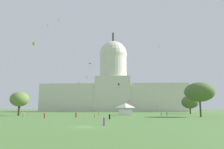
% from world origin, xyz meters
% --- Properties ---
extents(ground_plane, '(800.00, 800.00, 0.00)m').
position_xyz_m(ground_plane, '(0.00, 0.00, 0.00)').
color(ground_plane, '#4C7538').
extents(capitol_building, '(124.76, 26.16, 71.81)m').
position_xyz_m(capitol_building, '(-3.93, 151.26, 20.23)').
color(capitol_building, beige).
rests_on(capitol_building, ground_plane).
extents(event_tent, '(6.45, 5.07, 5.31)m').
position_xyz_m(event_tent, '(6.69, 60.27, 2.70)').
color(event_tent, white).
rests_on(event_tent, ground_plane).
extents(tree_east_far, '(11.82, 11.63, 9.76)m').
position_xyz_m(tree_east_far, '(41.51, 81.79, 6.27)').
color(tree_east_far, brown).
rests_on(tree_east_far, ground_plane).
extents(tree_east_near, '(14.24, 14.10, 12.31)m').
position_xyz_m(tree_east_near, '(33.25, 41.87, 8.79)').
color(tree_east_near, '#42301E').
rests_on(tree_east_near, ground_plane).
extents(tree_west_near, '(8.14, 8.16, 9.80)m').
position_xyz_m(tree_west_near, '(-37.11, 49.86, 6.72)').
color(tree_west_near, '#42301E').
rests_on(tree_west_near, ground_plane).
extents(person_black_front_center, '(0.65, 0.65, 1.56)m').
position_xyz_m(person_black_front_center, '(2.18, 24.95, 0.70)').
color(person_black_front_center, black).
rests_on(person_black_front_center, ground_plane).
extents(person_maroon_back_right, '(0.57, 0.57, 1.69)m').
position_xyz_m(person_maroon_back_right, '(-18.78, 30.38, 0.77)').
color(person_maroon_back_right, maroon).
rests_on(person_maroon_back_right, ground_plane).
extents(person_maroon_lawn_far_right, '(0.64, 0.64, 1.72)m').
position_xyz_m(person_maroon_lawn_far_right, '(-9.91, 35.58, 0.78)').
color(person_maroon_lawn_far_right, maroon).
rests_on(person_maroon_lawn_far_right, ground_plane).
extents(person_denim_front_right, '(0.51, 0.51, 1.52)m').
position_xyz_m(person_denim_front_right, '(24.21, 56.34, 0.69)').
color(person_denim_front_right, '#3D5684').
rests_on(person_denim_front_right, ground_plane).
extents(person_purple_back_left, '(0.45, 0.45, 1.65)m').
position_xyz_m(person_purple_back_left, '(2.89, 2.33, 0.77)').
color(person_purple_back_left, '#703D93').
rests_on(person_purple_back_left, ground_plane).
extents(person_teal_near_tree_east, '(0.45, 0.45, 1.48)m').
position_xyz_m(person_teal_near_tree_east, '(21.63, 55.08, 0.68)').
color(person_teal_near_tree_east, '#1E757A').
rests_on(person_teal_near_tree_east, ground_plane).
extents(person_grey_near_tree_west, '(0.60, 0.60, 1.68)m').
position_xyz_m(person_grey_near_tree_west, '(-4.92, 58.16, 0.76)').
color(person_grey_near_tree_west, gray).
rests_on(person_grey_near_tree_west, ground_plane).
extents(person_grey_near_tent, '(0.64, 0.64, 1.52)m').
position_xyz_m(person_grey_near_tent, '(-29.15, 37.68, 0.68)').
color(person_grey_near_tent, gray).
rests_on(person_grey_near_tent, ground_plane).
extents(person_orange_back_center, '(0.46, 0.46, 1.56)m').
position_xyz_m(person_orange_back_center, '(-3.38, 34.35, 0.71)').
color(person_orange_back_center, orange).
rests_on(person_orange_back_center, ground_plane).
extents(kite_gold_high, '(1.26, 1.82, 0.34)m').
position_xyz_m(kite_gold_high, '(-32.44, 79.56, 54.26)').
color(kite_gold_high, gold).
extents(kite_green_low, '(1.34, 1.38, 0.18)m').
position_xyz_m(kite_green_low, '(-11.11, 61.47, 17.20)').
color(kite_green_low, green).
extents(kite_red_low, '(0.99, 0.95, 2.33)m').
position_xyz_m(kite_red_low, '(9.11, 118.98, 8.22)').
color(kite_red_low, red).
extents(kite_yellow_low, '(0.76, 0.80, 2.56)m').
position_xyz_m(kite_yellow_low, '(-11.72, 87.18, 16.38)').
color(kite_yellow_low, yellow).
extents(kite_lime_mid, '(1.05, 1.04, 0.99)m').
position_xyz_m(kite_lime_mid, '(-27.41, 38.76, 26.95)').
color(kite_lime_mid, '#8CD133').
extents(kite_cyan_mid, '(1.21, 1.19, 3.93)m').
position_xyz_m(kite_cyan_mid, '(-25.27, 108.68, 20.64)').
color(kite_cyan_mid, '#33BCDB').
extents(kite_blue_mid, '(0.42, 0.79, 0.73)m').
position_xyz_m(kite_blue_mid, '(-38.97, 99.84, 28.99)').
color(kite_blue_mid, blue).
extents(kite_white_mid, '(1.16, 0.53, 4.27)m').
position_xyz_m(kite_white_mid, '(-27.45, 116.86, 20.72)').
color(kite_white_mid, white).
extents(kite_black_mid, '(1.22, 1.30, 4.69)m').
position_xyz_m(kite_black_mid, '(2.23, 109.48, 19.27)').
color(kite_black_mid, black).
extents(kite_violet_mid, '(1.29, 1.11, 2.08)m').
position_xyz_m(kite_violet_mid, '(-8.53, 51.61, 21.76)').
color(kite_violet_mid, purple).
extents(kite_orange_high, '(0.46, 1.06, 2.43)m').
position_xyz_m(kite_orange_high, '(30.40, 105.17, 44.71)').
color(kite_orange_high, orange).
extents(kite_pink_high, '(0.52, 1.01, 1.23)m').
position_xyz_m(kite_pink_high, '(-33.21, 66.60, 45.93)').
color(kite_pink_high, pink).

